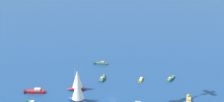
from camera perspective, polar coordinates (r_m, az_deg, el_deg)
ground_plane at (r=181.40m, az=0.00°, el=-7.32°), size 2000.00×2000.00×0.00m
motorboat_near_centre at (r=190.61m, az=-12.08°, el=-6.13°), size 10.68×5.02×3.00m
motorboat_far_port at (r=182.47m, az=11.81°, el=-7.37°), size 2.50×8.39×2.41m
motorboat_far_stbd at (r=222.76m, az=-1.90°, el=-1.92°), size 8.26×2.68×2.36m
motorboat_inshore at (r=200.63m, az=4.47°, el=-4.51°), size 1.59×5.94×1.72m
sailboat_trailing at (r=175.91m, az=-5.33°, el=-6.04°), size 10.97×7.37×13.64m
sailboat_outer_ring_a at (r=188.40m, az=-5.41°, el=-4.49°), size 9.75×6.54×12.12m
motorboat_outer_ring_b at (r=181.10m, az=-12.44°, el=-7.70°), size 5.95×3.83×1.70m
motorboat_outer_ring_c at (r=201.92m, az=-1.47°, el=-4.24°), size 2.03×7.87×2.29m
motorboat_outer_ring_d at (r=204.29m, az=9.13°, el=-4.22°), size 4.15×7.36×2.08m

